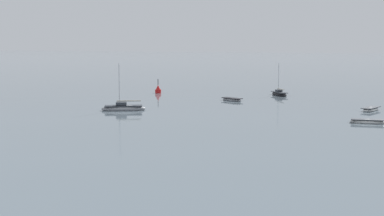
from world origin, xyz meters
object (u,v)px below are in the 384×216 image
sailboat_moored_0 (123,108)px  rowboat_moored_4 (367,122)px  sailboat_moored_1 (279,94)px  channel_buoy (158,90)px  rowboat_moored_3 (232,100)px  rowboat_moored_1 (371,109)px

sailboat_moored_0 → rowboat_moored_4: sailboat_moored_0 is taller
sailboat_moored_1 → channel_buoy: 18.22m
sailboat_moored_0 → rowboat_moored_4: bearing=151.8°
rowboat_moored_3 → channel_buoy: 15.34m
rowboat_moored_1 → sailboat_moored_1: size_ratio=0.73×
rowboat_moored_3 → channel_buoy: size_ratio=1.50×
rowboat_moored_4 → channel_buoy: size_ratio=1.48×
sailboat_moored_1 → rowboat_moored_4: bearing=174.9°
sailboat_moored_1 → rowboat_moored_4: (16.55, -22.90, -0.07)m
rowboat_moored_4 → channel_buoy: bearing=140.5°
rowboat_moored_4 → sailboat_moored_0: bearing=173.6°
rowboat_moored_1 → channel_buoy: (-32.59, 7.61, 0.31)m
sailboat_moored_1 → rowboat_moored_3: size_ratio=1.42×
rowboat_moored_1 → rowboat_moored_4: bearing=18.4°
rowboat_moored_1 → sailboat_moored_0: 27.85m
sailboat_moored_1 → channel_buoy: bearing=65.3°
rowboat_moored_1 → rowboat_moored_4: size_ratio=1.05×
rowboat_moored_4 → channel_buoy: channel_buoy is taller
sailboat_moored_1 → channel_buoy: sailboat_moored_1 is taller
rowboat_moored_1 → rowboat_moored_3: 18.29m
sailboat_moored_0 → channel_buoy: size_ratio=2.41×
sailboat_moored_0 → rowboat_moored_3: size_ratio=1.60×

